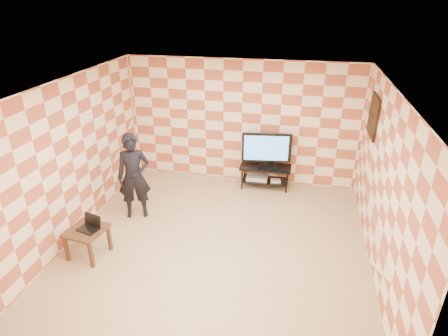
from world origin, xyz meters
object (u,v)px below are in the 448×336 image
at_px(side_table, 87,234).
at_px(person, 134,177).
at_px(tv_stand, 265,172).
at_px(tv, 266,149).

height_order(side_table, person, person).
height_order(tv_stand, person, person).
height_order(tv, person, person).
distance_m(tv_stand, tv, 0.55).
xyz_separation_m(tv_stand, tv, (-0.00, -0.00, 0.55)).
xyz_separation_m(tv, side_table, (-2.56, -2.93, -0.51)).
bearing_deg(person, tv_stand, 15.19).
bearing_deg(side_table, tv_stand, 48.95).
xyz_separation_m(side_table, person, (0.28, 1.30, 0.42)).
bearing_deg(tv, person, -144.42).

